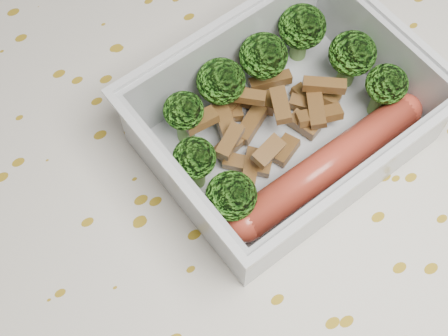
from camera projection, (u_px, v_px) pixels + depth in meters
dining_table at (213, 224)px, 0.50m from camera, size 1.40×0.90×0.75m
tablecloth at (212, 200)px, 0.46m from camera, size 1.46×0.96×0.19m
lunch_container at (285, 125)px, 0.41m from camera, size 0.20×0.16×0.06m
broccoli_florets at (272, 90)px, 0.41m from camera, size 0.16×0.12×0.05m
meat_pile at (266, 118)px, 0.42m from camera, size 0.11×0.07×0.03m
sausage at (328, 165)px, 0.40m from camera, size 0.16×0.04×0.02m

